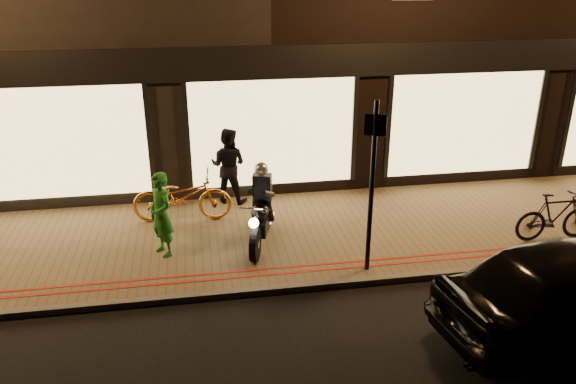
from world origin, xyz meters
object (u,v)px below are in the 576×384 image
object	(u,v)px
sign_post	(372,180)
bicycle_gold	(182,197)
motorcycle	(261,213)
person_green	(161,215)

from	to	relation	value
sign_post	bicycle_gold	bearing A→B (deg)	140.94
motorcycle	sign_post	size ratio (longest dim) A/B	0.63
motorcycle	bicycle_gold	size ratio (longest dim) A/B	0.94
motorcycle	sign_post	bearing A→B (deg)	-20.96
motorcycle	person_green	distance (m)	1.83
sign_post	bicycle_gold	size ratio (longest dim) A/B	1.49
bicycle_gold	person_green	xyz separation A→B (m)	(-0.34, -1.41, 0.26)
sign_post	person_green	xyz separation A→B (m)	(-3.51, 1.17, -0.89)
bicycle_gold	motorcycle	bearing A→B (deg)	-126.61
sign_post	motorcycle	bearing A→B (deg)	142.62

